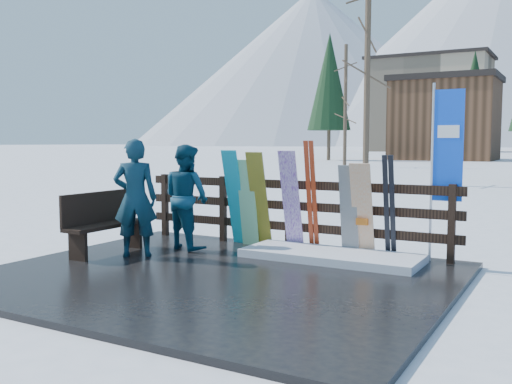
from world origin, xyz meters
The scene contains 16 objects.
ground centered at (0.00, 0.00, 0.00)m, with size 700.00×700.00×0.00m, color white.
deck centered at (0.00, 0.00, 0.04)m, with size 6.00×5.00×0.08m, color black.
fence centered at (0.00, 2.20, 0.74)m, with size 5.60×0.10×1.15m.
snow_patch centered at (0.99, 1.60, 0.14)m, with size 2.65×1.00×0.12m, color white.
bench centered at (-2.33, 0.31, 0.60)m, with size 0.41×1.50×0.97m.
snowboard_0 centered at (-0.92, 1.98, 0.89)m, with size 0.29×0.03×1.66m, color #14A3BA.
snowboard_1 centered at (-0.67, 1.98, 0.81)m, with size 0.31×0.03×1.48m, color white.
snowboard_2 centered at (-0.45, 1.98, 0.88)m, with size 0.31×0.03×1.63m, color yellow.
snowboard_3 centered at (0.14, 1.98, 0.89)m, with size 0.30×0.03×1.66m, color white.
snowboard_4 centered at (1.12, 1.98, 0.78)m, with size 0.27×0.03×1.42m, color black.
snowboard_5 centered at (1.34, 1.98, 0.80)m, with size 0.32×0.03×1.47m, color silver.
ski_pair_a centered at (0.47, 2.05, 0.97)m, with size 0.16×0.31×1.77m.
ski_pair_b centered at (1.73, 2.05, 0.86)m, with size 0.17×0.32×1.56m.
rental_flag centered at (2.46, 2.25, 1.69)m, with size 0.45×0.04×2.60m.
person_front centered at (-1.72, 0.37, 0.98)m, with size 0.66×0.43×1.80m, color #15474E.
person_back centered at (-1.41, 1.26, 0.94)m, with size 0.83×0.65×1.71m, color navy.
Camera 1 is at (4.14, -6.24, 1.83)m, focal length 40.00 mm.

